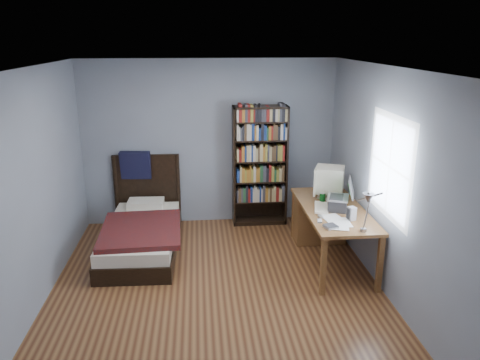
# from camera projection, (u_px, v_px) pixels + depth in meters

# --- Properties ---
(room) EXTENTS (4.20, 4.24, 2.50)m
(room) POSITION_uv_depth(u_px,v_px,m) (217.00, 185.00, 5.08)
(room) COLOR #4D2816
(room) RESTS_ON ground
(desk) EXTENTS (0.75, 1.72, 0.73)m
(desk) POSITION_uv_depth(u_px,v_px,m) (322.00, 217.00, 6.43)
(desk) COLOR brown
(desk) RESTS_ON floor
(crt_monitor) EXTENTS (0.48, 0.45, 0.43)m
(crt_monitor) POSITION_uv_depth(u_px,v_px,m) (328.00, 180.00, 6.20)
(crt_monitor) COLOR beige
(crt_monitor) RESTS_ON desk
(laptop) EXTENTS (0.43, 0.40, 0.41)m
(laptop) POSITION_uv_depth(u_px,v_px,m) (339.00, 201.00, 5.79)
(laptop) COLOR #2D2D30
(laptop) RESTS_ON desk
(desk_lamp) EXTENTS (0.23, 0.51, 0.60)m
(desk_lamp) POSITION_uv_depth(u_px,v_px,m) (368.00, 202.00, 4.67)
(desk_lamp) COLOR #99999E
(desk_lamp) RESTS_ON desk
(keyboard) EXTENTS (0.25, 0.43, 0.04)m
(keyboard) POSITION_uv_depth(u_px,v_px,m) (321.00, 208.00, 5.85)
(keyboard) COLOR beige
(keyboard) RESTS_ON desk
(speaker) EXTENTS (0.10, 0.10, 0.16)m
(speaker) POSITION_uv_depth(u_px,v_px,m) (352.00, 214.00, 5.48)
(speaker) COLOR #99999C
(speaker) RESTS_ON desk
(soda_can) EXTENTS (0.07, 0.07, 0.13)m
(soda_can) POSITION_uv_depth(u_px,v_px,m) (322.00, 198.00, 6.04)
(soda_can) COLOR #073816
(soda_can) RESTS_ON desk
(mouse) EXTENTS (0.06, 0.11, 0.04)m
(mouse) POSITION_uv_depth(u_px,v_px,m) (328.00, 199.00, 6.14)
(mouse) COLOR silver
(mouse) RESTS_ON desk
(phone_silver) EXTENTS (0.05, 0.09, 0.02)m
(phone_silver) POSITION_uv_depth(u_px,v_px,m) (320.00, 217.00, 5.57)
(phone_silver) COLOR #BCBCC1
(phone_silver) RESTS_ON desk
(phone_grey) EXTENTS (0.07, 0.11, 0.02)m
(phone_grey) POSITION_uv_depth(u_px,v_px,m) (320.00, 221.00, 5.44)
(phone_grey) COLOR #99999C
(phone_grey) RESTS_ON desk
(external_drive) EXTENTS (0.17, 0.17, 0.03)m
(external_drive) POSITION_uv_depth(u_px,v_px,m) (331.00, 227.00, 5.27)
(external_drive) COLOR #99999C
(external_drive) RESTS_ON desk
(bookshelf) EXTENTS (0.82, 0.30, 1.83)m
(bookshelf) POSITION_uv_depth(u_px,v_px,m) (260.00, 166.00, 7.09)
(bookshelf) COLOR black
(bookshelf) RESTS_ON floor
(bed) EXTENTS (1.05, 2.03, 1.16)m
(bed) POSITION_uv_depth(u_px,v_px,m) (142.00, 231.00, 6.37)
(bed) COLOR black
(bed) RESTS_ON floor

